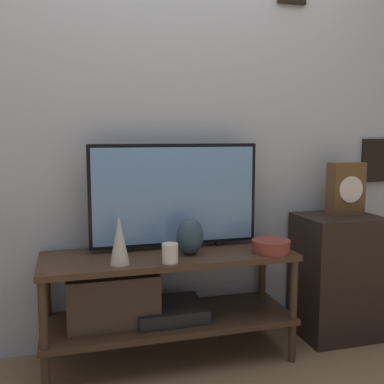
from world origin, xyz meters
The scene contains 9 objects.
wall_back centered at (0.00, 0.53, 1.35)m, with size 6.40×0.08×2.70m.
media_console centered at (-0.11, 0.26, 0.36)m, with size 1.29×0.44×0.57m.
television centered at (0.06, 0.36, 0.86)m, with size 0.90×0.05×0.56m.
vase_wide_bowl centered at (0.52, 0.14, 0.61)m, with size 0.20×0.20×0.07m.
vase_urn_stoneware centered at (0.10, 0.21, 0.67)m, with size 0.14×0.11×0.19m.
vase_slim_bronze centered at (-0.26, 0.13, 0.69)m, with size 0.09×0.09×0.24m.
candle_jar centered at (-0.03, 0.09, 0.62)m, with size 0.08×0.08×0.10m.
side_table centered at (1.02, 0.30, 0.36)m, with size 0.45×0.38×0.72m.
mantel_clock centered at (1.08, 0.34, 0.87)m, with size 0.20×0.11×0.30m.
Camera 1 is at (-0.49, -1.93, 1.18)m, focal length 42.00 mm.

